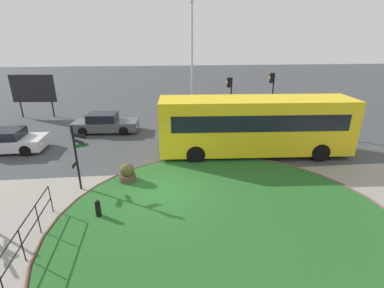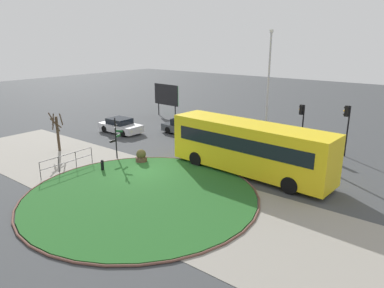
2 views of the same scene
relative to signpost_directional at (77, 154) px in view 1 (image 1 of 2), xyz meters
name	(u,v)px [view 1 (image 1 of 2)]	position (x,y,z in m)	size (l,w,h in m)	color
ground	(164,192)	(3.63, -0.60, -1.72)	(120.00, 120.00, 0.00)	#3D3F42
sidewalk_paving	(164,221)	(3.63, -2.69, -1.71)	(32.00, 7.82, 0.02)	gray
grass_island	(229,227)	(5.94, -3.35, -1.67)	(12.60, 12.60, 0.10)	#235B23
grass_kerb_ring	(229,227)	(5.94, -3.35, -1.67)	(12.91, 12.91, 0.11)	brown
signpost_directional	(77,154)	(0.00, 0.00, 0.00)	(0.81, 1.12, 3.01)	black
bollard_foreground	(98,209)	(1.19, -2.24, -1.33)	(0.20, 0.20, 0.77)	black
railing_grass_edge	(30,228)	(-0.60, -3.61, -0.99)	(0.19, 3.92, 1.15)	black
bus_yellow	(255,125)	(8.85, 3.26, 0.04)	(10.82, 3.03, 3.28)	yellow
car_near_lane	(8,141)	(-5.55, 5.14, -1.09)	(4.10, 1.98, 1.34)	silver
car_trailing	(105,123)	(-0.49, 8.32, -1.09)	(4.60, 2.03, 1.38)	#474C51
traffic_light_near	(272,86)	(12.53, 10.72, 1.02)	(0.49, 0.27, 3.74)	black
traffic_light_far	(230,89)	(9.12, 10.99, 0.78)	(0.49, 0.29, 3.39)	black
lamppost_tall	(192,60)	(6.04, 11.11, 3.07)	(0.32, 0.32, 8.99)	#B7B7BC
billboard_left	(33,89)	(-7.04, 13.09, 0.64)	(3.62, 0.40, 3.56)	black
planter_near_signpost	(127,174)	(1.95, 0.50, -1.29)	(0.79, 0.79, 0.95)	brown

